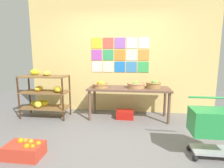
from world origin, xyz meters
TOP-DOWN VIEW (x-y plane):
  - ground at (0.00, 0.00)m, footprint 9.25×9.25m
  - back_wall_with_art at (-0.00, 1.66)m, footprint 4.57×0.07m
  - banana_shelf_unit at (-1.67, 0.99)m, footprint 1.05×0.51m
  - display_table at (0.24, 1.13)m, footprint 1.79×0.62m
  - fruit_basket_back_left at (0.78, 1.17)m, footprint 0.33×0.33m
  - fruit_basket_centre at (-0.38, 1.05)m, footprint 0.35×0.35m
  - fruit_basket_right at (0.40, 1.14)m, footprint 0.40×0.40m
  - produce_crate_under_table at (0.17, 1.11)m, footprint 0.38×0.29m
  - orange_crate_foreground at (-1.15, -0.62)m, footprint 0.51×0.33m
  - shopping_cart at (1.45, -0.29)m, footprint 0.59×0.42m

SIDE VIEW (x-z plane):
  - ground at x=0.00m, z-range 0.00..0.00m
  - produce_crate_under_table at x=0.17m, z-range 0.00..0.18m
  - orange_crate_foreground at x=-1.15m, z-range -0.02..0.23m
  - shopping_cart at x=1.45m, z-range 0.07..0.90m
  - banana_shelf_unit at x=-1.67m, z-range 0.03..1.13m
  - display_table at x=0.24m, z-range 0.27..0.97m
  - fruit_basket_right at x=0.40m, z-range 0.69..0.84m
  - fruit_basket_centre at x=-0.38m, z-range 0.69..0.85m
  - fruit_basket_back_left at x=0.78m, z-range 0.69..0.87m
  - back_wall_with_art at x=0.00m, z-range 0.00..3.00m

